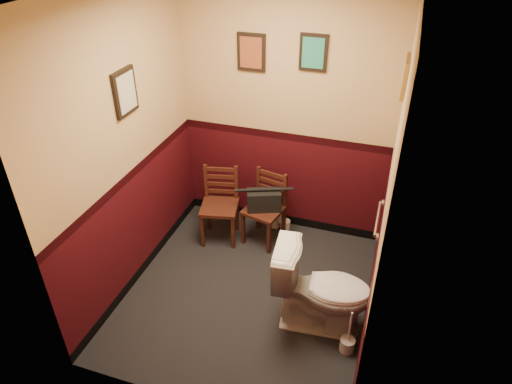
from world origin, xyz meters
TOP-DOWN VIEW (x-y plane):
  - floor at (0.00, 0.00)m, footprint 2.20×2.40m
  - wall_back at (0.00, 1.20)m, footprint 2.20×0.00m
  - wall_front at (0.00, -1.20)m, footprint 2.20×0.00m
  - wall_left at (-1.10, 0.00)m, footprint 0.00×2.40m
  - wall_right at (1.10, 0.00)m, footprint 0.00×2.40m
  - grab_bar at (1.07, 0.25)m, footprint 0.05×0.56m
  - framed_print_back_a at (-0.35, 1.18)m, footprint 0.28×0.04m
  - framed_print_back_b at (0.25, 1.18)m, footprint 0.26×0.04m
  - framed_print_left at (-1.08, 0.10)m, footprint 0.04×0.30m
  - framed_print_right at (1.08, 0.60)m, footprint 0.04×0.34m
  - toilet at (0.72, -0.16)m, footprint 0.88×0.54m
  - toilet_brush at (1.00, -0.36)m, footprint 0.12×0.12m
  - chair_left at (-0.57, 0.75)m, footprint 0.46×0.46m
  - chair_right at (-0.09, 0.86)m, footprint 0.45×0.45m
  - handbag at (-0.10, 0.82)m, footprint 0.39×0.29m
  - tp_stack at (0.01, 1.09)m, footprint 0.23×0.14m

SIDE VIEW (x-z plane):
  - floor at x=0.00m, z-range 0.00..0.00m
  - toilet_brush at x=1.00m, z-range -0.15..0.29m
  - tp_stack at x=0.01m, z-range -0.03..0.28m
  - chair_right at x=-0.09m, z-range 0.00..0.80m
  - toilet at x=0.72m, z-range 0.00..0.82m
  - chair_left at x=-0.57m, z-range 0.00..0.83m
  - handbag at x=-0.10m, z-range 0.40..0.66m
  - grab_bar at x=1.07m, z-range 0.92..0.98m
  - wall_back at x=0.00m, z-range 0.00..2.70m
  - wall_front at x=0.00m, z-range 0.00..2.70m
  - wall_left at x=-1.10m, z-range 0.00..2.70m
  - wall_right at x=1.10m, z-range 0.00..2.70m
  - framed_print_left at x=-1.08m, z-range 1.66..2.04m
  - framed_print_back_a at x=-0.35m, z-range 1.77..2.13m
  - framed_print_back_b at x=0.25m, z-range 1.83..2.17m
  - framed_print_right at x=1.08m, z-range 1.91..2.19m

